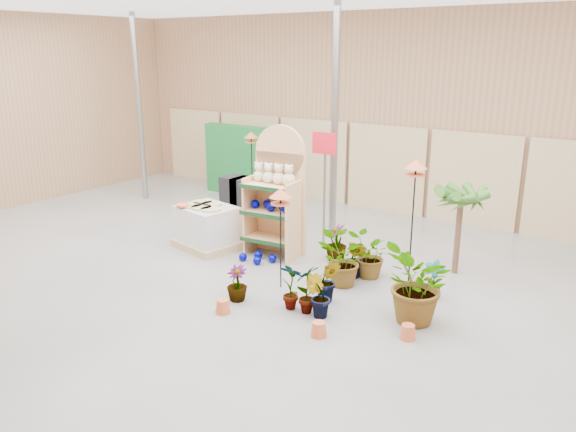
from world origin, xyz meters
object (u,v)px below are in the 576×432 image
bird_table_front (280,196)px  pallet_stack (207,227)px  display_shelf (277,196)px  potted_plant_2 (341,261)px

bird_table_front → pallet_stack: bearing=161.7°
display_shelf → pallet_stack: (-1.27, -0.52, -0.68)m
display_shelf → potted_plant_2: size_ratio=2.77×
display_shelf → pallet_stack: 1.53m
display_shelf → potted_plant_2: bearing=-27.7°
display_shelf → bird_table_front: 1.65m
display_shelf → potted_plant_2: (1.72, -0.67, -0.66)m
pallet_stack → potted_plant_2: size_ratio=1.51×
bird_table_front → potted_plant_2: bearing=38.5°
display_shelf → pallet_stack: size_ratio=1.83×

